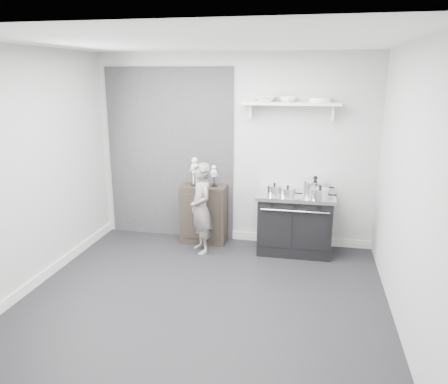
# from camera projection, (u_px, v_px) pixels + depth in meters

# --- Properties ---
(ground) EXTENTS (4.00, 4.00, 0.00)m
(ground) POSITION_uv_depth(u_px,v_px,m) (204.00, 295.00, 4.89)
(ground) COLOR black
(ground) RESTS_ON ground
(room_shell) EXTENTS (4.02, 3.62, 2.71)m
(room_shell) POSITION_uv_depth(u_px,v_px,m) (198.00, 148.00, 4.62)
(room_shell) COLOR #ACADAA
(room_shell) RESTS_ON ground
(wall_shelf) EXTENTS (1.30, 0.26, 0.24)m
(wall_shelf) POSITION_uv_depth(u_px,v_px,m) (291.00, 104.00, 5.80)
(wall_shelf) COLOR silver
(wall_shelf) RESTS_ON room_shell
(stove) EXTENTS (1.04, 0.65, 0.83)m
(stove) POSITION_uv_depth(u_px,v_px,m) (295.00, 223.00, 6.00)
(stove) COLOR black
(stove) RESTS_ON ground
(side_cabinet) EXTENTS (0.65, 0.38, 0.85)m
(side_cabinet) POSITION_uv_depth(u_px,v_px,m) (204.00, 214.00, 6.38)
(side_cabinet) COLOR black
(side_cabinet) RESTS_ON ground
(child) EXTENTS (0.51, 0.55, 1.26)m
(child) POSITION_uv_depth(u_px,v_px,m) (201.00, 208.00, 5.94)
(child) COLOR slate
(child) RESTS_ON ground
(pot_front_left) EXTENTS (0.28, 0.19, 0.17)m
(pot_front_left) POSITION_uv_depth(u_px,v_px,m) (274.00, 190.00, 5.82)
(pot_front_left) COLOR silver
(pot_front_left) RESTS_ON stove
(pot_back_right) EXTENTS (0.43, 0.34, 0.23)m
(pot_back_right) POSITION_uv_depth(u_px,v_px,m) (315.00, 186.00, 5.94)
(pot_back_right) COLOR silver
(pot_back_right) RESTS_ON stove
(pot_front_right) EXTENTS (0.33, 0.24, 0.19)m
(pot_front_right) POSITION_uv_depth(u_px,v_px,m) (320.00, 194.00, 5.62)
(pot_front_right) COLOR silver
(pot_front_right) RESTS_ON stove
(pot_front_center) EXTENTS (0.29, 0.21, 0.15)m
(pot_front_center) POSITION_uv_depth(u_px,v_px,m) (288.00, 192.00, 5.76)
(pot_front_center) COLOR silver
(pot_front_center) RESTS_ON stove
(skeleton_full) EXTENTS (0.13, 0.08, 0.47)m
(skeleton_full) POSITION_uv_depth(u_px,v_px,m) (195.00, 169.00, 6.23)
(skeleton_full) COLOR beige
(skeleton_full) RESTS_ON side_cabinet
(skeleton_torso) EXTENTS (0.10, 0.06, 0.35)m
(skeleton_torso) POSITION_uv_depth(u_px,v_px,m) (214.00, 174.00, 6.20)
(skeleton_torso) COLOR beige
(skeleton_torso) RESTS_ON side_cabinet
(bowl_large) EXTENTS (0.28, 0.28, 0.07)m
(bowl_large) POSITION_uv_depth(u_px,v_px,m) (266.00, 99.00, 5.84)
(bowl_large) COLOR white
(bowl_large) RESTS_ON wall_shelf
(bowl_small) EXTENTS (0.23, 0.23, 0.07)m
(bowl_small) POSITION_uv_depth(u_px,v_px,m) (288.00, 99.00, 5.79)
(bowl_small) COLOR white
(bowl_small) RESTS_ON wall_shelf
(plate_stack) EXTENTS (0.28, 0.28, 0.06)m
(plate_stack) POSITION_uv_depth(u_px,v_px,m) (320.00, 100.00, 5.71)
(plate_stack) COLOR white
(plate_stack) RESTS_ON wall_shelf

